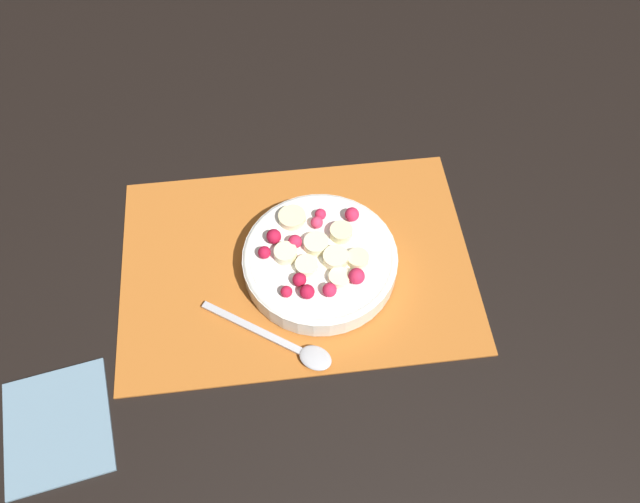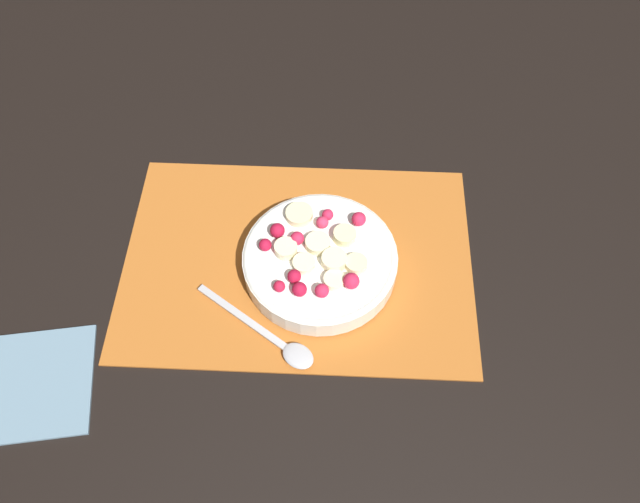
# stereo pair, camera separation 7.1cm
# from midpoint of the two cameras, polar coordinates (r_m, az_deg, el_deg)

# --- Properties ---
(ground_plane) EXTENTS (3.00, 3.00, 0.00)m
(ground_plane) POSITION_cam_midpoint_polar(r_m,az_deg,el_deg) (0.85, -4.55, -1.31)
(ground_plane) COLOR black
(placemat) EXTENTS (0.47, 0.33, 0.01)m
(placemat) POSITION_cam_midpoint_polar(r_m,az_deg,el_deg) (0.84, -4.56, -1.21)
(placemat) COLOR #B26023
(placemat) RESTS_ON ground_plane
(fruit_bowl) EXTENTS (0.20, 0.20, 0.05)m
(fruit_bowl) POSITION_cam_midpoint_polar(r_m,az_deg,el_deg) (0.82, -2.49, -0.89)
(fruit_bowl) COLOR silver
(fruit_bowl) RESTS_ON placemat
(spoon) EXTENTS (0.16, 0.12, 0.01)m
(spoon) POSITION_cam_midpoint_polar(r_m,az_deg,el_deg) (0.78, -5.06, -8.93)
(spoon) COLOR #B2B2B7
(spoon) RESTS_ON placemat
(napkin) EXTENTS (0.14, 0.16, 0.01)m
(napkin) POSITION_cam_midpoint_polar(r_m,az_deg,el_deg) (0.82, -25.30, -14.38)
(napkin) COLOR slate
(napkin) RESTS_ON ground_plane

